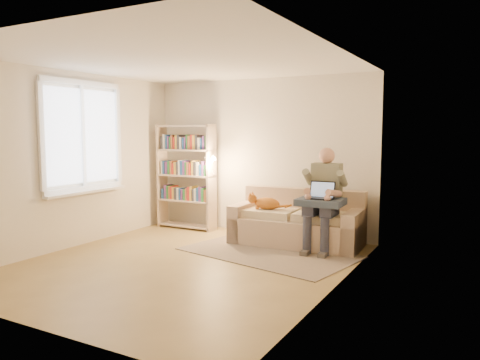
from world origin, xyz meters
The scene contains 14 objects.
floor centered at (0.00, 0.00, 0.00)m, with size 4.50×4.50×0.00m, color olive.
ceiling centered at (0.00, 0.00, 2.60)m, with size 4.00×4.50×0.02m, color white.
wall_left centered at (-2.00, 0.00, 1.30)m, with size 0.02×4.50×2.60m, color silver.
wall_right centered at (2.00, 0.00, 1.30)m, with size 0.02×4.50×2.60m, color silver.
wall_back centered at (0.00, 2.25, 1.30)m, with size 4.00×0.02×2.60m, color silver.
wall_front centered at (0.00, -2.25, 1.30)m, with size 4.00×0.02×2.60m, color silver.
window centered at (-1.95, 0.20, 1.38)m, with size 0.12×1.52×1.69m.
sofa centered at (0.88, 1.74, 0.30)m, with size 1.99×0.96×0.83m.
person centered at (1.34, 1.61, 0.83)m, with size 0.45×0.70×1.49m.
cat centered at (0.42, 1.60, 0.62)m, with size 0.62×0.24×0.23m.
blanket centered at (1.37, 1.46, 0.73)m, with size 0.64×0.52×0.09m, color #2A3649.
laptop centered at (1.37, 1.47, 0.83)m, with size 0.37×0.30×0.32m.
bookshelf centered at (-1.29, 1.90, 1.02)m, with size 1.22×0.33×1.84m.
rug centered at (0.74, 1.03, 0.01)m, with size 2.37×1.40×0.01m, color gray.
Camera 1 is at (3.49, -4.85, 1.73)m, focal length 35.00 mm.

